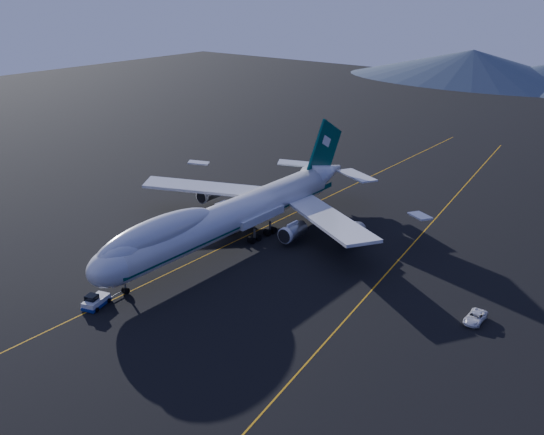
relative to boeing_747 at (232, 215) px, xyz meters
The scene contains 6 objects.
ground 5.81m from the boeing_747, 90.00° to the right, with size 500.00×500.00×0.00m, color black.
taxiway_line_main 5.80m from the boeing_747, 90.00° to the right, with size 0.25×220.00×0.01m, color orange.
taxiway_line_side 32.14m from the boeing_747, 18.38° to the left, with size 0.25×200.00×0.01m, color orange.
boeing_747 is the anchor object (origin of this frame).
pushback_tug 32.47m from the boeing_747, 90.75° to the right, with size 3.78×5.30×2.09m.
service_van 48.99m from the boeing_747, ahead, with size 2.40×5.20×1.45m, color white.
Camera 1 is at (73.58, -81.39, 48.10)m, focal length 40.00 mm.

